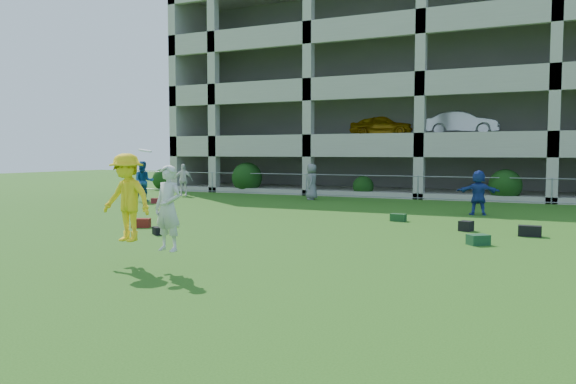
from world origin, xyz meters
The scene contains 16 objects.
ground centered at (0.00, 0.00, 0.00)m, with size 100.00×100.00×0.00m, color #235114.
bystander_a centered at (-11.51, 12.31, 0.96)m, with size 0.93×0.73×1.92m, color navy.
bystander_b centered at (-11.90, 16.00, 0.85)m, with size 1.00×0.42×1.71m, color silver.
bystander_c centered at (-4.75, 16.75, 0.89)m, with size 0.87×0.56×1.77m, color slate.
bystander_d centered at (3.51, 13.03, 0.84)m, with size 1.55×0.49×1.67m, color navy.
bag_red_a centered at (-5.55, 4.92, 0.14)m, with size 0.55×0.30×0.28m, color #531A0E.
bag_black_b centered at (-4.11, 3.91, 0.11)m, with size 0.40×0.25×0.22m, color black.
bag_green_c centered at (4.31, 5.88, 0.13)m, with size 0.50×0.35×0.26m, color #14381B.
crate_d centered at (3.69, 8.36, 0.15)m, with size 0.35×0.35×0.30m, color black.
bag_black_e centered at (5.43, 8.00, 0.15)m, with size 0.60×0.30×0.30m, color black.
bag_red_f centered at (-10.39, 11.82, 0.12)m, with size 0.45×0.28×0.24m, color #622210.
bag_green_g centered at (1.28, 9.89, 0.12)m, with size 0.50×0.30×0.25m, color #183B15.
frisbee_contest centered at (-1.73, 0.17, 1.36)m, with size 2.12×0.80×1.99m.
parking_garage centered at (0.00, 27.70, 6.01)m, with size 30.00×14.00×12.00m.
fence centered at (0.00, 19.00, 0.61)m, with size 36.06×0.06×1.20m.
shrub_row centered at (4.59, 19.70, 1.51)m, with size 34.38×2.52×3.50m.
Camera 1 is at (5.88, -8.80, 2.31)m, focal length 35.00 mm.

